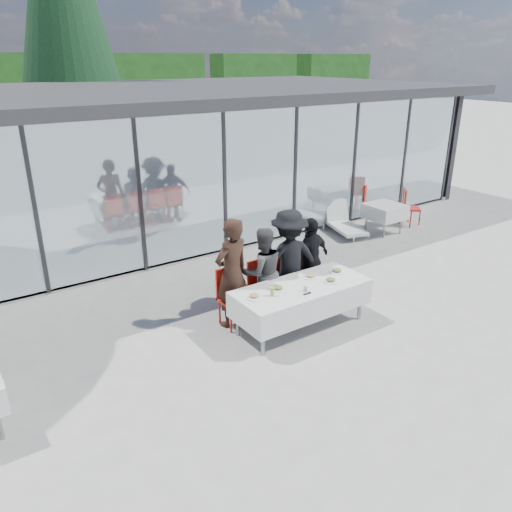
{
  "coord_description": "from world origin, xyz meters",
  "views": [
    {
      "loc": [
        -4.39,
        -5.17,
        4.16
      ],
      "look_at": [
        -0.05,
        1.2,
        1.08
      ],
      "focal_mm": 35.0,
      "sensor_mm": 36.0,
      "label": 1
    }
  ],
  "objects_px": {
    "diner_chair_a": "(231,294)",
    "diner_chair_d": "(309,271)",
    "diner_b": "(262,272)",
    "lounger": "(343,222)",
    "diner_chair_b": "(262,285)",
    "juice_bottle": "(272,292)",
    "plate_b": "(278,288)",
    "plate_extra": "(331,280)",
    "plate_a": "(254,296)",
    "diner_d": "(311,259)",
    "spare_table_right": "(385,212)",
    "plate_c": "(310,276)",
    "spare_chair_a": "(408,205)",
    "folded_eyeglasses": "(307,294)",
    "spare_chair_b": "(363,199)",
    "plate_d": "(337,271)",
    "diner_a": "(232,273)",
    "dining_table": "(301,298)",
    "diner_chair_c": "(287,278)"
  },
  "relations": [
    {
      "from": "diner_chair_a",
      "to": "diner_chair_d",
      "type": "bearing_deg",
      "value": 0.0
    },
    {
      "from": "diner_b",
      "to": "lounger",
      "type": "height_order",
      "value": "diner_b"
    },
    {
      "from": "diner_chair_b",
      "to": "juice_bottle",
      "type": "distance_m",
      "value": 0.91
    },
    {
      "from": "diner_chair_a",
      "to": "plate_b",
      "type": "relative_size",
      "value": 3.81
    },
    {
      "from": "diner_chair_a",
      "to": "plate_extra",
      "type": "relative_size",
      "value": 3.81
    },
    {
      "from": "diner_chair_a",
      "to": "plate_a",
      "type": "relative_size",
      "value": 3.81
    },
    {
      "from": "diner_d",
      "to": "spare_table_right",
      "type": "xyz_separation_m",
      "value": [
        3.95,
        1.82,
        -0.23
      ]
    },
    {
      "from": "diner_chair_a",
      "to": "lounger",
      "type": "distance_m",
      "value": 5.36
    },
    {
      "from": "plate_a",
      "to": "juice_bottle",
      "type": "height_order",
      "value": "juice_bottle"
    },
    {
      "from": "spare_table_right",
      "to": "diner_chair_d",
      "type": "bearing_deg",
      "value": -155.5
    },
    {
      "from": "plate_c",
      "to": "juice_bottle",
      "type": "relative_size",
      "value": 1.81
    },
    {
      "from": "diner_chair_b",
      "to": "spare_chair_a",
      "type": "bearing_deg",
      "value": 17.61
    },
    {
      "from": "plate_c",
      "to": "spare_chair_a",
      "type": "xyz_separation_m",
      "value": [
        5.43,
        2.49,
        -0.24
      ]
    },
    {
      "from": "plate_a",
      "to": "lounger",
      "type": "xyz_separation_m",
      "value": [
        4.8,
        3.07,
        -0.52
      ]
    },
    {
      "from": "plate_b",
      "to": "folded_eyeglasses",
      "type": "bearing_deg",
      "value": -53.25
    },
    {
      "from": "diner_d",
      "to": "plate_b",
      "type": "bearing_deg",
      "value": 15.57
    },
    {
      "from": "plate_extra",
      "to": "diner_d",
      "type": "bearing_deg",
      "value": 70.38
    },
    {
      "from": "spare_chair_a",
      "to": "spare_chair_b",
      "type": "distance_m",
      "value": 1.21
    },
    {
      "from": "juice_bottle",
      "to": "plate_d",
      "type": "bearing_deg",
      "value": 4.57
    },
    {
      "from": "diner_chair_a",
      "to": "plate_a",
      "type": "height_order",
      "value": "diner_chair_a"
    },
    {
      "from": "diner_a",
      "to": "diner_chair_a",
      "type": "height_order",
      "value": "diner_a"
    },
    {
      "from": "diner_a",
      "to": "folded_eyeglasses",
      "type": "xyz_separation_m",
      "value": [
        0.74,
        -1.01,
        -0.16
      ]
    },
    {
      "from": "lounger",
      "to": "diner_a",
      "type": "bearing_deg",
      "value": -153.22
    },
    {
      "from": "plate_c",
      "to": "folded_eyeglasses",
      "type": "bearing_deg",
      "value": -134.32
    },
    {
      "from": "spare_chair_b",
      "to": "lounger",
      "type": "relative_size",
      "value": 0.67
    },
    {
      "from": "diner_b",
      "to": "plate_a",
      "type": "xyz_separation_m",
      "value": [
        -0.61,
        -0.65,
        -0.01
      ]
    },
    {
      "from": "diner_a",
      "to": "lounger",
      "type": "height_order",
      "value": "diner_a"
    },
    {
      "from": "plate_extra",
      "to": "spare_chair_b",
      "type": "bearing_deg",
      "value": 39.48
    },
    {
      "from": "plate_c",
      "to": "spare_table_right",
      "type": "xyz_separation_m",
      "value": [
        4.43,
        2.38,
        -0.22
      ]
    },
    {
      "from": "diner_chair_b",
      "to": "plate_d",
      "type": "relative_size",
      "value": 3.81
    },
    {
      "from": "folded_eyeglasses",
      "to": "spare_chair_a",
      "type": "relative_size",
      "value": 0.14
    },
    {
      "from": "diner_chair_a",
      "to": "folded_eyeglasses",
      "type": "distance_m",
      "value": 1.29
    },
    {
      "from": "plate_d",
      "to": "dining_table",
      "type": "bearing_deg",
      "value": -174.67
    },
    {
      "from": "plate_b",
      "to": "juice_bottle",
      "type": "bearing_deg",
      "value": -147.13
    },
    {
      "from": "dining_table",
      "to": "plate_extra",
      "type": "distance_m",
      "value": 0.56
    },
    {
      "from": "juice_bottle",
      "to": "spare_table_right",
      "type": "distance_m",
      "value": 5.96
    },
    {
      "from": "diner_chair_b",
      "to": "plate_d",
      "type": "xyz_separation_m",
      "value": [
        1.1,
        -0.67,
        0.24
      ]
    },
    {
      "from": "diner_chair_d",
      "to": "plate_extra",
      "type": "distance_m",
      "value": 0.98
    },
    {
      "from": "spare_chair_b",
      "to": "spare_chair_a",
      "type": "bearing_deg",
      "value": -63.82
    },
    {
      "from": "diner_chair_a",
      "to": "spare_chair_a",
      "type": "xyz_separation_m",
      "value": [
        6.62,
        1.91,
        0.0
      ]
    },
    {
      "from": "diner_b",
      "to": "lounger",
      "type": "relative_size",
      "value": 1.09
    },
    {
      "from": "plate_a",
      "to": "diner_b",
      "type": "bearing_deg",
      "value": 46.89
    },
    {
      "from": "diner_chair_d",
      "to": "diner_chair_a",
      "type": "bearing_deg",
      "value": 180.0
    },
    {
      "from": "spare_chair_a",
      "to": "juice_bottle",
      "type": "bearing_deg",
      "value": -157.03
    },
    {
      "from": "plate_a",
      "to": "spare_chair_a",
      "type": "distance_m",
      "value": 7.11
    },
    {
      "from": "plate_a",
      "to": "folded_eyeglasses",
      "type": "bearing_deg",
      "value": -25.56
    },
    {
      "from": "diner_chair_c",
      "to": "spare_table_right",
      "type": "xyz_separation_m",
      "value": [
        4.46,
        1.8,
        0.02
      ]
    },
    {
      "from": "dining_table",
      "to": "plate_d",
      "type": "relative_size",
      "value": 8.83
    },
    {
      "from": "plate_c",
      "to": "spare_table_right",
      "type": "height_order",
      "value": "plate_c"
    },
    {
      "from": "plate_d",
      "to": "plate_extra",
      "type": "relative_size",
      "value": 1.0
    }
  ]
}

